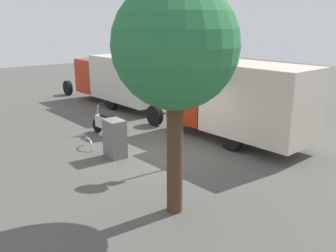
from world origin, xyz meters
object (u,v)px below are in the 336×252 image
(box_truck_far, at_px, (120,77))
(utility_cabinet, at_px, (115,138))
(motorcycle, at_px, (106,123))
(bike_rack_hoop, at_px, (88,148))
(box_truck_near, at_px, (238,99))
(street_tree, at_px, (175,48))
(stop_sign, at_px, (170,104))

(box_truck_far, xyz_separation_m, utility_cabinet, (-6.94, 4.21, -0.89))
(motorcycle, height_order, bike_rack_hoop, motorcycle)
(box_truck_far, relative_size, utility_cabinet, 6.53)
(box_truck_near, xyz_separation_m, street_tree, (-2.74, 5.18, 2.22))
(box_truck_far, xyz_separation_m, bike_rack_hoop, (-5.62, 4.59, -1.53))
(box_truck_far, relative_size, bike_rack_hoop, 9.90)
(box_truck_far, distance_m, street_tree, 12.26)
(bike_rack_hoop, bearing_deg, utility_cabinet, -163.98)
(street_tree, height_order, utility_cabinet, street_tree)
(box_truck_near, xyz_separation_m, motorcycle, (3.62, 3.65, -1.11))
(bike_rack_hoop, bearing_deg, motorcycle, -51.73)
(motorcycle, relative_size, stop_sign, 0.59)
(stop_sign, height_order, utility_cabinet, stop_sign)
(street_tree, relative_size, utility_cabinet, 4.10)
(street_tree, height_order, bike_rack_hoop, street_tree)
(box_truck_far, bearing_deg, motorcycle, 141.18)
(stop_sign, distance_m, utility_cabinet, 2.53)
(box_truck_far, bearing_deg, street_tree, 153.09)
(box_truck_far, height_order, bike_rack_hoop, box_truck_far)
(stop_sign, relative_size, bike_rack_hoop, 3.60)
(box_truck_near, relative_size, utility_cabinet, 5.57)
(box_truck_far, distance_m, stop_sign, 9.50)
(stop_sign, xyz_separation_m, bike_rack_hoop, (3.24, 1.22, -2.04))
(utility_cabinet, bearing_deg, stop_sign, -156.35)
(box_truck_near, xyz_separation_m, box_truck_far, (8.26, 0.30, -0.10))
(motorcycle, distance_m, street_tree, 7.34)
(stop_sign, xyz_separation_m, street_tree, (-2.14, 1.51, 1.81))
(box_truck_far, distance_m, utility_cabinet, 8.16)
(utility_cabinet, height_order, bike_rack_hoop, utility_cabinet)
(stop_sign, bearing_deg, box_truck_far, -20.78)
(motorcycle, height_order, utility_cabinet, utility_cabinet)
(street_tree, xyz_separation_m, bike_rack_hoop, (5.39, -0.29, -3.85))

